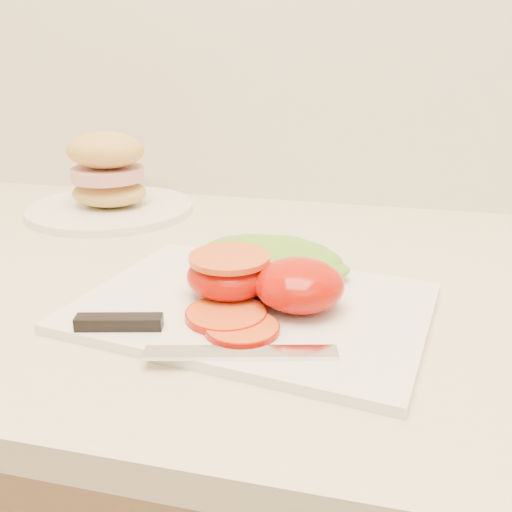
# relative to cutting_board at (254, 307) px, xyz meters

# --- Properties ---
(cutting_board) EXTENTS (0.36, 0.29, 0.01)m
(cutting_board) POSITION_rel_cutting_board_xyz_m (0.00, 0.00, 0.00)
(cutting_board) COLOR white
(cutting_board) RESTS_ON counter
(tomato_half_dome) EXTENTS (0.09, 0.09, 0.05)m
(tomato_half_dome) POSITION_rel_cutting_board_xyz_m (0.05, -0.00, 0.03)
(tomato_half_dome) COLOR #B61505
(tomato_half_dome) RESTS_ON cutting_board
(tomato_half_cut) EXTENTS (0.09, 0.09, 0.04)m
(tomato_half_cut) POSITION_rel_cutting_board_xyz_m (-0.03, 0.01, 0.03)
(tomato_half_cut) COLOR #B61505
(tomato_half_cut) RESTS_ON cutting_board
(tomato_slice_0) EXTENTS (0.07, 0.07, 0.01)m
(tomato_slice_0) POSITION_rel_cutting_board_xyz_m (-0.02, -0.04, 0.01)
(tomato_slice_0) COLOR orange
(tomato_slice_0) RESTS_ON cutting_board
(tomato_slice_1) EXTENTS (0.07, 0.07, 0.01)m
(tomato_slice_1) POSITION_rel_cutting_board_xyz_m (0.00, -0.06, 0.01)
(tomato_slice_1) COLOR orange
(tomato_slice_1) RESTS_ON cutting_board
(lettuce_leaf_0) EXTENTS (0.17, 0.12, 0.03)m
(lettuce_leaf_0) POSITION_rel_cutting_board_xyz_m (-0.00, 0.07, 0.02)
(lettuce_leaf_0) COLOR #80C233
(lettuce_leaf_0) RESTS_ON cutting_board
(lettuce_leaf_1) EXTENTS (0.10, 0.07, 0.02)m
(lettuce_leaf_1) POSITION_rel_cutting_board_xyz_m (0.04, 0.07, 0.02)
(lettuce_leaf_1) COLOR #80C233
(lettuce_leaf_1) RESTS_ON cutting_board
(knife) EXTENTS (0.24, 0.06, 0.01)m
(knife) POSITION_rel_cutting_board_xyz_m (-0.06, -0.09, 0.01)
(knife) COLOR silver
(knife) RESTS_ON cutting_board
(sandwich_plate) EXTENTS (0.25, 0.25, 0.12)m
(sandwich_plate) POSITION_rel_cutting_board_xyz_m (-0.30, 0.29, 0.04)
(sandwich_plate) COLOR white
(sandwich_plate) RESTS_ON counter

